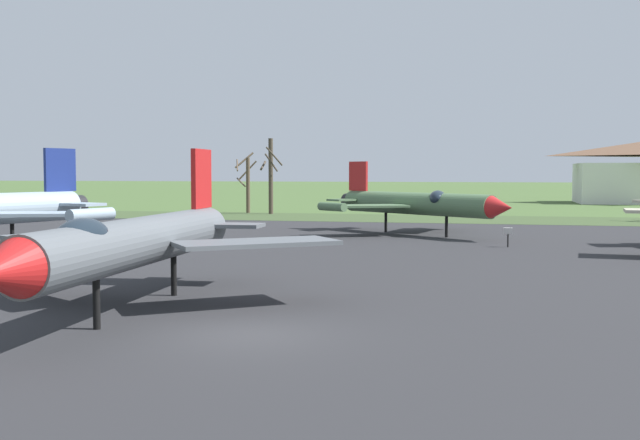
{
  "coord_description": "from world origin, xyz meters",
  "views": [
    {
      "loc": [
        6.31,
        -18.69,
        4.25
      ],
      "look_at": [
        -1.83,
        15.53,
        2.03
      ],
      "focal_mm": 43.23,
      "sensor_mm": 36.0,
      "label": 1
    }
  ],
  "objects": [
    {
      "name": "jet_fighter_rear_right",
      "position": [
        -4.33,
        2.21,
        2.18
      ],
      "size": [
        11.85,
        15.31,
        5.09
      ],
      "color": "#565B60",
      "rests_on": "ground"
    },
    {
      "name": "info_placard_rear_left",
      "position": [
        6.62,
        25.22,
        0.7
      ],
      "size": [
        0.49,
        0.26,
        1.14
      ],
      "color": "black",
      "rests_on": "ground"
    },
    {
      "name": "bare_tree_far_left",
      "position": [
        -19.06,
        55.78,
        3.25
      ],
      "size": [
        2.1,
        2.93,
        6.26
      ],
      "color": "brown",
      "rests_on": "ground"
    },
    {
      "name": "bare_tree_left_of_center",
      "position": [
        -16.1,
        54.29,
        3.93
      ],
      "size": [
        2.2,
        2.09,
        7.53
      ],
      "color": "#42382D",
      "rests_on": "ground"
    },
    {
      "name": "ground_plane",
      "position": [
        0.0,
        0.0,
        0.0
      ],
      "size": [
        600.0,
        600.0,
        0.0
      ],
      "primitive_type": "plane",
      "color": "#425B2D"
    },
    {
      "name": "grass_verge_strip",
      "position": [
        0.0,
        50.24,
        0.03
      ],
      "size": [
        138.23,
        12.0,
        0.06
      ],
      "primitive_type": "cube",
      "color": "#394B29",
      "rests_on": "ground"
    },
    {
      "name": "asphalt_apron",
      "position": [
        0.0,
        16.59,
        0.03
      ],
      "size": [
        78.23,
        55.3,
        0.05
      ],
      "primitive_type": "cube",
      "color": "#28282B",
      "rests_on": "ground"
    },
    {
      "name": "jet_fighter_rear_left",
      "position": [
        0.69,
        32.57,
        2.16
      ],
      "size": [
        13.2,
        11.98,
        4.98
      ],
      "color": "#4C6B47",
      "rests_on": "ground"
    }
  ]
}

